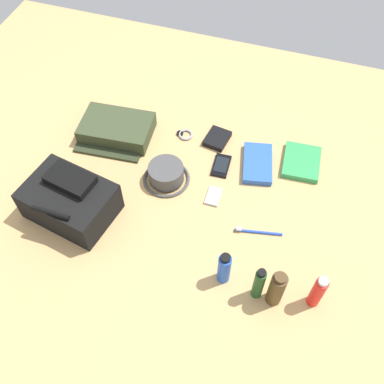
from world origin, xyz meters
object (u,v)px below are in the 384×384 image
sunscreen_spray (317,292)px  cologne_bottle (276,289)px  cell_phone (221,166)px  shampoo_bottle (259,284)px  bucket_hat (166,174)px  travel_guidebook (257,164)px  wristwatch (185,134)px  toothbrush (256,232)px  deodorant_spray (224,268)px  paperback_novel (301,162)px  toiletry_pouch (116,129)px  media_player (213,196)px  backpack (70,200)px  wallet (217,139)px

sunscreen_spray → cologne_bottle: cologne_bottle is taller
cell_phone → cologne_bottle: bearing=122.7°
shampoo_bottle → cell_phone: (0.26, -0.49, -0.07)m
sunscreen_spray → bucket_hat: bearing=-27.5°
travel_guidebook → wristwatch: 0.34m
travel_guidebook → sunscreen_spray: bearing=120.8°
bucket_hat → sunscreen_spray: 0.71m
cologne_bottle → toothbrush: (0.11, -0.23, -0.08)m
cologne_bottle → toothbrush: size_ratio=1.00×
sunscreen_spray → travel_guidebook: bearing=-59.2°
deodorant_spray → paperback_novel: (-0.17, -0.58, -0.06)m
sunscreen_spray → toothbrush: (0.24, -0.20, -0.07)m
paperback_novel → travel_guidebook: travel_guidebook is taller
travel_guidebook → paperback_novel: bearing=-159.1°
travel_guidebook → cell_phone: 0.15m
wristwatch → cell_phone: bearing=149.0°
toiletry_pouch → deodorant_spray: 0.79m
bucket_hat → media_player: 0.20m
sunscreen_spray → paperback_novel: 0.59m
backpack → bucket_hat: size_ratio=1.87×
backpack → bucket_hat: 0.38m
cologne_bottle → travel_guidebook: size_ratio=0.78×
backpack → toiletry_pouch: 0.41m
travel_guidebook → wallet: 0.21m
toothbrush → wallet: (0.26, -0.39, 0.01)m
toiletry_pouch → paperback_novel: toiletry_pouch is taller
deodorant_spray → wristwatch: deodorant_spray is taller
sunscreen_spray → wallet: 0.77m
bucket_hat → cell_phone: 0.23m
wristwatch → deodorant_spray: bearing=119.6°
shampoo_bottle → media_player: size_ratio=1.95×
toiletry_pouch → sunscreen_spray: sunscreen_spray is taller
travel_guidebook → bucket_hat: bearing=28.8°
bucket_hat → cologne_bottle: size_ratio=1.08×
bucket_hat → toothbrush: 0.41m
shampoo_bottle → travel_guidebook: bearing=-77.4°
deodorant_spray → paperback_novel: bearing=-106.1°
shampoo_bottle → toothbrush: shampoo_bottle is taller
bucket_hat → sunscreen_spray: sunscreen_spray is taller
media_player → toothbrush: bearing=151.1°
paperback_novel → cologne_bottle: bearing=90.9°
media_player → toothbrush: size_ratio=0.49×
shampoo_bottle → wallet: bearing=-63.2°
bucket_hat → wristwatch: 0.25m
paperback_novel → toothbrush: (0.10, 0.37, -0.00)m
shampoo_bottle → paperback_novel: shampoo_bottle is taller
backpack → wallet: backpack is taller
toiletry_pouch → cell_phone: (-0.47, 0.03, -0.03)m
paperback_novel → toothbrush: size_ratio=1.10×
backpack → toiletry_pouch: size_ratio=1.12×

